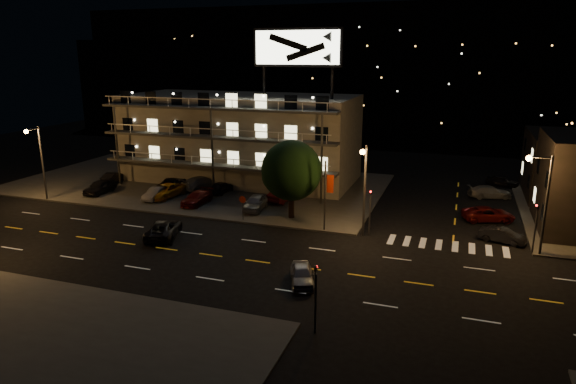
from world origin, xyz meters
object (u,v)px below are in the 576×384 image
(lot_car_2, at_px, (165,191))
(lot_car_4, at_px, (255,203))
(road_car_east, at_px, (302,274))
(side_car_0, at_px, (502,235))
(tree, at_px, (291,172))
(road_car_west, at_px, (164,229))
(lot_car_7, at_px, (202,183))

(lot_car_2, relative_size, lot_car_4, 1.19)
(lot_car_2, xyz_separation_m, road_car_east, (20.56, -15.59, -0.21))
(side_car_0, bearing_deg, road_car_east, 149.71)
(tree, xyz_separation_m, side_car_0, (18.82, -0.28, -3.96))
(side_car_0, bearing_deg, lot_car_4, 102.20)
(lot_car_4, height_order, side_car_0, lot_car_4)
(lot_car_4, relative_size, road_car_west, 0.84)
(lot_car_7, relative_size, road_car_west, 1.02)
(lot_car_7, relative_size, side_car_0, 1.38)
(lot_car_2, bearing_deg, side_car_0, 4.34)
(tree, xyz_separation_m, road_car_east, (5.29, -13.29, -3.93))
(lot_car_7, distance_m, road_car_east, 27.22)
(lot_car_4, bearing_deg, road_car_east, -62.38)
(road_car_west, bearing_deg, lot_car_2, -75.46)
(lot_car_2, height_order, side_car_0, lot_car_2)
(lot_car_2, bearing_deg, road_car_east, -28.51)
(lot_car_2, distance_m, lot_car_7, 4.91)
(road_car_east, height_order, road_car_west, road_car_west)
(lot_car_4, distance_m, side_car_0, 23.05)
(side_car_0, relative_size, road_car_east, 0.99)
(lot_car_7, xyz_separation_m, road_car_west, (4.38, -15.10, -0.20))
(road_car_east, bearing_deg, lot_car_2, 121.88)
(lot_car_4, xyz_separation_m, road_car_east, (9.47, -14.47, -0.24))
(road_car_east, bearing_deg, lot_car_4, 102.26)
(lot_car_4, bearing_deg, road_car_west, -121.25)
(side_car_0, bearing_deg, tree, 104.98)
(road_car_east, bearing_deg, road_car_west, 139.77)
(lot_car_2, bearing_deg, lot_car_4, 2.90)
(tree, relative_size, lot_car_2, 1.46)
(lot_car_2, xyz_separation_m, lot_car_4, (11.09, -1.12, 0.02))
(lot_car_7, height_order, side_car_0, lot_car_7)
(lot_car_4, xyz_separation_m, road_car_west, (-4.59, -9.55, -0.17))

